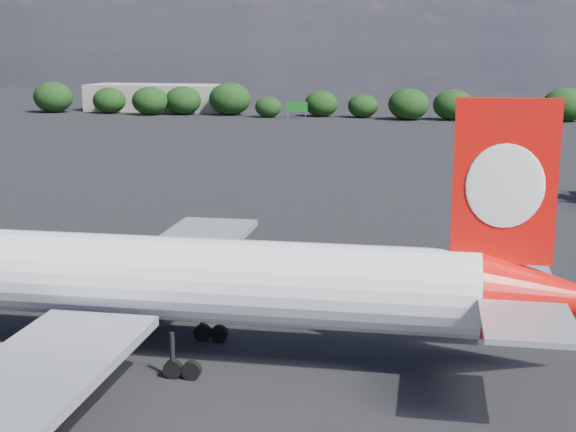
# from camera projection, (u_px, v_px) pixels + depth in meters

# --- Properties ---
(ground) EXTENTS (500.00, 500.00, 0.00)m
(ground) POSITION_uv_depth(u_px,v_px,m) (249.00, 196.00, 106.25)
(ground) COLOR black
(ground) RESTS_ON ground
(qantas_airliner) EXTENTS (51.11, 48.55, 16.70)m
(qantas_airliner) POSITION_uv_depth(u_px,v_px,m) (182.00, 281.00, 50.09)
(qantas_airliner) COLOR white
(qantas_airliner) RESTS_ON ground
(terminal_building) EXTENTS (42.00, 16.00, 8.00)m
(terminal_building) POSITION_uv_depth(u_px,v_px,m) (158.00, 98.00, 245.26)
(terminal_building) COLOR gray
(terminal_building) RESTS_ON ground
(highway_sign) EXTENTS (6.00, 0.30, 4.50)m
(highway_sign) POSITION_uv_depth(u_px,v_px,m) (297.00, 107.00, 220.18)
(highway_sign) COLOR #166E1D
(highway_sign) RESTS_ON ground
(billboard_yellow) EXTENTS (5.00, 0.30, 5.50)m
(billboard_yellow) POSITION_uv_depth(u_px,v_px,m) (408.00, 104.00, 219.39)
(billboard_yellow) COLOR yellow
(billboard_yellow) RESTS_ON ground
(horizon_treeline) EXTENTS (207.13, 14.38, 9.33)m
(horizon_treeline) POSITION_uv_depth(u_px,v_px,m) (348.00, 103.00, 220.58)
(horizon_treeline) COLOR black
(horizon_treeline) RESTS_ON ground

